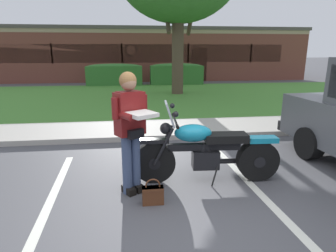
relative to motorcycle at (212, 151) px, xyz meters
name	(u,v)px	position (x,y,z in m)	size (l,w,h in m)	color
ground_plane	(204,224)	(-0.39, -1.11, -0.49)	(140.00, 140.00, 0.00)	#4C4C51
curb_strip	(168,137)	(-0.39, 2.20, -0.43)	(60.00, 0.20, 0.12)	#ADA89E
concrete_walk	(164,128)	(-0.39, 3.05, -0.45)	(60.00, 1.50, 0.08)	#ADA89E
grass_lawn	(151,97)	(-0.39, 8.09, -0.46)	(60.00, 8.58, 0.06)	#478433
stall_stripe_0	(39,225)	(-2.30, -0.91, -0.49)	(0.12, 4.40, 0.01)	silver
stall_stripe_1	(275,209)	(0.59, -0.91, -0.49)	(0.12, 4.40, 0.01)	silver
motorcycle	(212,151)	(0.00, 0.00, 0.00)	(2.24, 0.82, 1.26)	black
rider_person	(131,124)	(-1.21, -0.22, 0.52)	(0.60, 0.67, 1.70)	black
handbag	(153,194)	(-0.95, -0.59, -0.34)	(0.28, 0.13, 0.36)	#562D19
hedge_left	(115,74)	(-2.14, 12.53, 0.16)	(3.08, 0.90, 1.24)	#336B2D
hedge_center_left	(176,74)	(1.39, 12.53, 0.16)	(3.02, 0.90, 1.24)	#336B2D
brick_building	(124,53)	(-1.73, 19.09, 1.22)	(24.63, 9.70, 3.41)	brown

